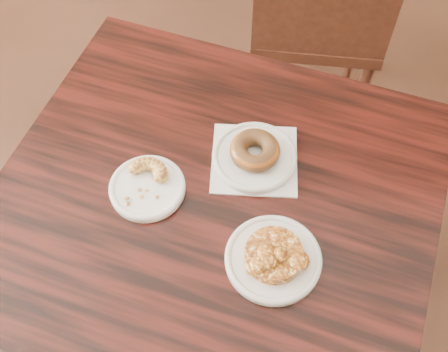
% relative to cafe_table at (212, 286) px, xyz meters
% --- Properties ---
extents(cafe_table, '(0.96, 0.96, 0.75)m').
position_rel_cafe_table_xyz_m(cafe_table, '(0.00, 0.00, 0.00)').
color(cafe_table, black).
rests_on(cafe_table, floor).
extents(chair_far, '(0.46, 0.46, 0.90)m').
position_rel_cafe_table_xyz_m(chair_far, '(0.16, 0.93, 0.08)').
color(chair_far, black).
rests_on(chair_far, floor).
extents(napkin, '(0.19, 0.19, 0.00)m').
position_rel_cafe_table_xyz_m(napkin, '(0.07, 0.13, 0.38)').
color(napkin, silver).
rests_on(napkin, cafe_table).
extents(plate_donut, '(0.17, 0.17, 0.01)m').
position_rel_cafe_table_xyz_m(plate_donut, '(0.07, 0.13, 0.39)').
color(plate_donut, silver).
rests_on(plate_donut, napkin).
extents(plate_cruller, '(0.15, 0.15, 0.01)m').
position_rel_cafe_table_xyz_m(plate_cruller, '(-0.12, 0.02, 0.38)').
color(plate_cruller, white).
rests_on(plate_cruller, cafe_table).
extents(plate_fritter, '(0.17, 0.17, 0.01)m').
position_rel_cafe_table_xyz_m(plate_fritter, '(0.13, -0.08, 0.38)').
color(plate_fritter, silver).
rests_on(plate_fritter, cafe_table).
extents(glazed_donut, '(0.10, 0.10, 0.03)m').
position_rel_cafe_table_xyz_m(glazed_donut, '(0.07, 0.13, 0.41)').
color(glazed_donut, '#8F4614').
rests_on(glazed_donut, plate_donut).
extents(apple_fritter, '(0.14, 0.14, 0.03)m').
position_rel_cafe_table_xyz_m(apple_fritter, '(0.13, -0.08, 0.40)').
color(apple_fritter, '#4F1D08').
rests_on(apple_fritter, plate_fritter).
extents(cruller_fragment, '(0.10, 0.10, 0.03)m').
position_rel_cafe_table_xyz_m(cruller_fragment, '(-0.12, 0.02, 0.40)').
color(cruller_fragment, '#643114').
rests_on(cruller_fragment, plate_cruller).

